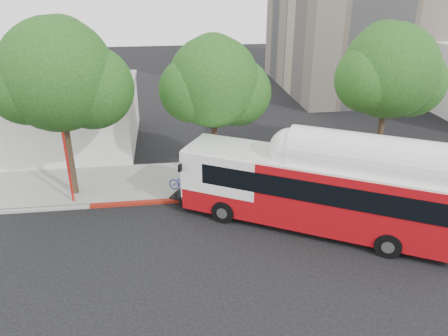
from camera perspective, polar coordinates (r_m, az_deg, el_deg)
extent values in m
plane|color=black|center=(21.24, 3.36, -8.85)|extent=(120.00, 120.00, 0.00)
cube|color=gray|center=(26.80, 0.76, -1.18)|extent=(60.00, 5.00, 0.15)
cube|color=gray|center=(24.51, 1.65, -3.77)|extent=(60.00, 0.30, 0.15)
cube|color=maroon|center=(24.25, -5.38, -4.19)|extent=(10.00, 0.32, 0.16)
cylinder|color=#2D2116|center=(25.06, -19.67, 2.86)|extent=(0.36, 0.36, 6.08)
sphere|color=#1D3C11|center=(24.03, -20.95, 11.31)|extent=(5.80, 5.80, 5.80)
sphere|color=#1D3C11|center=(24.08, -16.85, 10.02)|extent=(4.35, 4.35, 4.35)
cylinder|color=#2D2116|center=(25.19, -1.29, 3.65)|extent=(0.36, 0.36, 5.44)
sphere|color=#1D3C11|center=(24.20, -1.37, 11.20)|extent=(5.00, 5.00, 5.00)
sphere|color=#1D3C11|center=(24.74, 1.81, 9.86)|extent=(3.75, 3.75, 3.75)
cylinder|color=#2D2116|center=(27.83, 19.74, 4.57)|extent=(0.36, 0.36, 5.76)
sphere|color=#1D3C11|center=(26.92, 20.83, 11.79)|extent=(5.40, 5.40, 5.40)
sphere|color=#1D3C11|center=(27.95, 23.16, 10.32)|extent=(4.05, 4.05, 4.05)
cube|color=silver|center=(34.47, -25.05, 5.81)|extent=(16.00, 10.00, 4.00)
cube|color=gray|center=(33.94, -25.68, 9.16)|extent=(16.20, 10.20, 0.30)
cube|color=#A10B10|center=(21.48, 11.67, -3.00)|extent=(12.58, 8.83, 3.12)
cube|color=black|center=(21.12, 13.24, -1.68)|extent=(11.49, 8.24, 1.02)
cube|color=white|center=(20.81, 12.04, 0.93)|extent=(12.54, 8.75, 0.11)
cube|color=white|center=(20.50, 17.99, 0.73)|extent=(7.04, 5.28, 0.59)
cube|color=black|center=(24.12, -5.20, -3.11)|extent=(1.71, 2.11, 0.06)
imported|color=navy|center=(23.89, -5.25, -2.01)|extent=(1.47, 1.92, 0.97)
cylinder|color=red|center=(24.45, -19.69, 0.14)|extent=(0.13, 0.13, 4.37)
cube|color=black|center=(23.66, -20.46, 5.21)|extent=(0.05, 0.44, 0.27)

